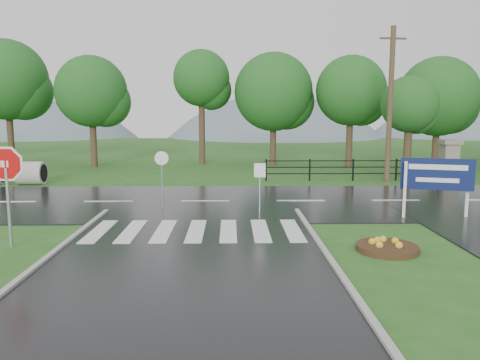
{
  "coord_description": "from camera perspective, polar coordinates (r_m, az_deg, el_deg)",
  "views": [
    {
      "loc": [
        1.08,
        -9.16,
        3.68
      ],
      "look_at": [
        1.38,
        6.0,
        1.5
      ],
      "focal_mm": 35.0,
      "sensor_mm": 36.0,
      "label": 1
    }
  ],
  "objects": [
    {
      "name": "reg_sign_round",
      "position": [
        17.93,
        -9.5,
        0.84
      ],
      "size": [
        0.52,
        0.08,
        2.25
      ],
      "color": "#939399",
      "rests_on": "ground"
    },
    {
      "name": "reg_sign_small",
      "position": [
        16.98,
        2.42,
        0.3
      ],
      "size": [
        0.42,
        0.07,
        1.88
      ],
      "color": "#939399",
      "rests_on": "ground"
    },
    {
      "name": "estate_billboard",
      "position": [
        17.67,
        22.88,
        0.31
      ],
      "size": [
        2.34,
        0.75,
        2.12
      ],
      "color": "silver",
      "rests_on": "ground"
    },
    {
      "name": "treeline",
      "position": [
        33.37,
        -1.27,
        1.85
      ],
      "size": [
        83.2,
        5.2,
        10.0
      ],
      "color": "#19531B",
      "rests_on": "ground"
    },
    {
      "name": "main_road",
      "position": [
        19.54,
        -4.29,
        -2.69
      ],
      "size": [
        90.0,
        8.0,
        0.04
      ],
      "primitive_type": "cube",
      "color": "black",
      "rests_on": "ground"
    },
    {
      "name": "entrance_tree_left",
      "position": [
        28.54,
        19.98,
        8.58
      ],
      "size": [
        3.22,
        3.22,
        5.78
      ],
      "color": "#3D2B1C",
      "rests_on": "ground"
    },
    {
      "name": "stop_sign",
      "position": [
        14.21,
        -26.59,
        0.72
      ],
      "size": [
        1.32,
        0.14,
        2.97
      ],
      "color": "#939399",
      "rests_on": "ground"
    },
    {
      "name": "hills",
      "position": [
        76.65,
        0.71,
        -6.33
      ],
      "size": [
        102.0,
        48.0,
        48.0
      ],
      "color": "slate",
      "rests_on": "ground"
    },
    {
      "name": "ground",
      "position": [
        9.94,
        -7.51,
        -13.64
      ],
      "size": [
        120.0,
        120.0,
        0.0
      ],
      "primitive_type": "plane",
      "color": "#27581D",
      "rests_on": "ground"
    },
    {
      "name": "fence_west",
      "position": [
        26.2,
        13.63,
        1.47
      ],
      "size": [
        9.58,
        0.08,
        1.2
      ],
      "color": "black",
      "rests_on": "ground"
    },
    {
      "name": "pillar_west",
      "position": [
        27.96,
        24.13,
        2.33
      ],
      "size": [
        1.0,
        1.0,
        2.24
      ],
      "color": "gray",
      "rests_on": "ground"
    },
    {
      "name": "flower_bed",
      "position": [
        13.28,
        17.51,
        -7.75
      ],
      "size": [
        1.65,
        1.65,
        0.33
      ],
      "color": "#332111",
      "rests_on": "ground"
    },
    {
      "name": "utility_pole_east",
      "position": [
        26.05,
        17.83,
        8.77
      ],
      "size": [
        1.44,
        0.27,
        8.11
      ],
      "color": "#473523",
      "rests_on": "ground"
    },
    {
      "name": "crosswalk",
      "position": [
        14.66,
        -5.36,
        -6.15
      ],
      "size": [
        6.5,
        2.8,
        0.02
      ],
      "color": "silver",
      "rests_on": "ground"
    }
  ]
}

